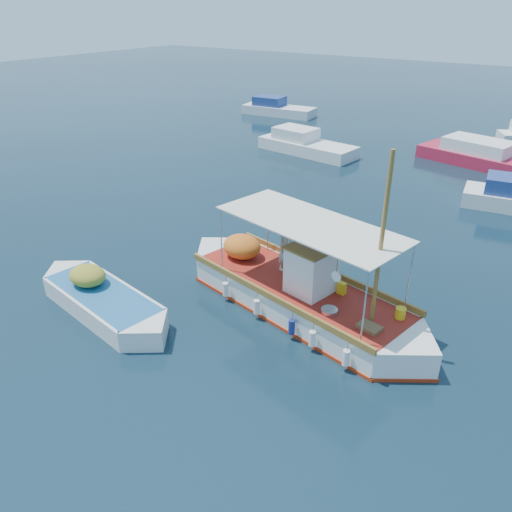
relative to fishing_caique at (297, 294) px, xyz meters
The scene contains 6 objects.
ground 0.75m from the fishing_caique, 91.21° to the right, with size 160.00×160.00×0.00m, color black.
fishing_caique is the anchor object (origin of this frame).
dinghy 6.70m from the fishing_caique, 144.27° to the right, with size 6.59×2.62×1.63m.
bg_boat_nw 19.85m from the fishing_caique, 118.60° to the left, with size 7.25×3.23×1.80m.
bg_boat_n 21.21m from the fishing_caique, 84.01° to the left, with size 10.58×5.04×1.80m.
bg_boat_far_w 32.47m from the fishing_caique, 123.46° to the left, with size 6.86×2.95×1.80m.
Camera 1 is at (7.13, -12.39, 9.61)m, focal length 35.00 mm.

